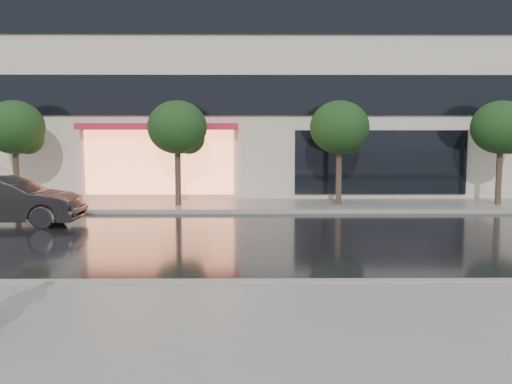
{
  "coord_description": "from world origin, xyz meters",
  "views": [
    {
      "loc": [
        -0.27,
        -11.17,
        2.84
      ],
      "look_at": [
        -0.16,
        2.4,
        1.4
      ],
      "focal_mm": 40.0,
      "sensor_mm": 36.0,
      "label": 1
    }
  ],
  "objects": [
    {
      "name": "ground",
      "position": [
        0.0,
        0.0,
        0.0
      ],
      "size": [
        120.0,
        120.0,
        0.0
      ],
      "primitive_type": "plane",
      "color": "black",
      "rests_on": "ground"
    },
    {
      "name": "sidewalk_near",
      "position": [
        0.0,
        -3.25,
        0.06
      ],
      "size": [
        60.0,
        4.5,
        0.12
      ],
      "primitive_type": "cube",
      "color": "slate",
      "rests_on": "ground"
    },
    {
      "name": "sidewalk_far",
      "position": [
        0.0,
        10.25,
        0.06
      ],
      "size": [
        60.0,
        3.5,
        0.12
      ],
      "primitive_type": "cube",
      "color": "slate",
      "rests_on": "ground"
    },
    {
      "name": "curb_near",
      "position": [
        0.0,
        -1.0,
        0.07
      ],
      "size": [
        60.0,
        0.25,
        0.14
      ],
      "primitive_type": "cube",
      "color": "gray",
      "rests_on": "ground"
    },
    {
      "name": "curb_far",
      "position": [
        0.0,
        8.5,
        0.07
      ],
      "size": [
        60.0,
        0.25,
        0.14
      ],
      "primitive_type": "cube",
      "color": "gray",
      "rests_on": "ground"
    },
    {
      "name": "office_building",
      "position": [
        -0.0,
        17.97,
        9.0
      ],
      "size": [
        30.0,
        12.76,
        18.0
      ],
      "color": "#BEB1A1",
      "rests_on": "ground"
    },
    {
      "name": "tree_far_west",
      "position": [
        -8.94,
        10.03,
        2.92
      ],
      "size": [
        2.2,
        2.2,
        3.99
      ],
      "color": "#33261C",
      "rests_on": "ground"
    },
    {
      "name": "tree_mid_west",
      "position": [
        -2.94,
        10.03,
        2.92
      ],
      "size": [
        2.2,
        2.2,
        3.99
      ],
      "color": "#33261C",
      "rests_on": "ground"
    },
    {
      "name": "tree_mid_east",
      "position": [
        3.06,
        10.03,
        2.92
      ],
      "size": [
        2.2,
        2.2,
        3.99
      ],
      "color": "#33261C",
      "rests_on": "ground"
    },
    {
      "name": "tree_far_east",
      "position": [
        9.06,
        10.03,
        2.92
      ],
      "size": [
        2.2,
        2.2,
        3.99
      ],
      "color": "#33261C",
      "rests_on": "ground"
    },
    {
      "name": "parked_car",
      "position": [
        -7.7,
        6.05,
        0.74
      ],
      "size": [
        4.51,
        1.6,
        1.48
      ],
      "primitive_type": "imported",
      "rotation": [
        0.0,
        0.0,
        1.58
      ],
      "color": "black",
      "rests_on": "ground"
    }
  ]
}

